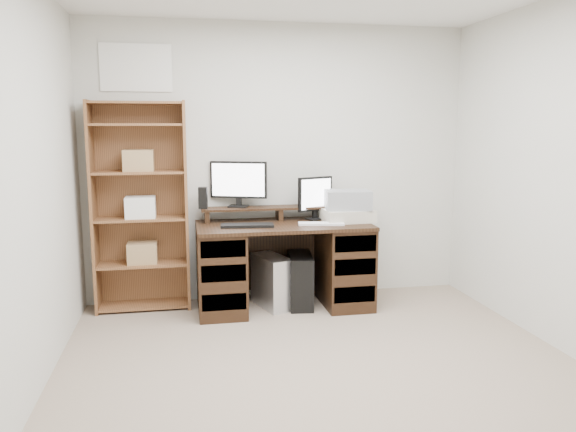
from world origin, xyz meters
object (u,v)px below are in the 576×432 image
object	(u,v)px
printer	(347,215)
tower_silver	(272,281)
bookshelf	(141,205)
monitor_wide	(239,182)
monitor_small	(315,196)
desk	(283,264)
tower_black	(300,280)

from	to	relation	value
printer	tower_silver	size ratio (longest dim) A/B	0.94
tower_silver	bookshelf	world-z (taller)	bookshelf
monitor_wide	monitor_small	size ratio (longest dim) A/B	1.28
desk	tower_black	world-z (taller)	desk
desk	monitor_small	xyz separation A→B (m)	(0.32, 0.16, 0.57)
monitor_wide	monitor_small	world-z (taller)	monitor_wide
monitor_wide	monitor_small	bearing A→B (deg)	12.57
tower_silver	bookshelf	size ratio (longest dim) A/B	0.25
tower_black	monitor_small	bearing A→B (deg)	49.89
tower_silver	tower_black	bearing A→B (deg)	-22.50
printer	tower_silver	distance (m)	0.89
monitor_wide	printer	world-z (taller)	monitor_wide
printer	tower_silver	world-z (taller)	printer
monitor_wide	monitor_small	distance (m)	0.70
tower_silver	printer	bearing A→B (deg)	-18.90
desk	monitor_wide	distance (m)	0.83
tower_silver	desk	bearing A→B (deg)	-30.71
monitor_wide	bookshelf	size ratio (longest dim) A/B	0.27
tower_black	bookshelf	distance (m)	1.54
monitor_small	tower_silver	world-z (taller)	monitor_small
tower_silver	monitor_wide	bearing A→B (deg)	120.96
printer	tower_black	bearing A→B (deg)	178.24
bookshelf	desk	bearing A→B (deg)	-9.95
tower_black	desk	bearing A→B (deg)	-171.76
bookshelf	printer	bearing A→B (deg)	-6.44
monitor_wide	tower_black	bearing A→B (deg)	-5.28
desk	tower_black	xyz separation A→B (m)	(0.15, 0.00, -0.16)
printer	tower_black	xyz separation A→B (m)	(-0.43, -0.01, -0.57)
monitor_small	desk	bearing A→B (deg)	-175.98
printer	bookshelf	world-z (taller)	bookshelf
printer	tower_black	distance (m)	0.71
monitor_wide	printer	bearing A→B (deg)	6.22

